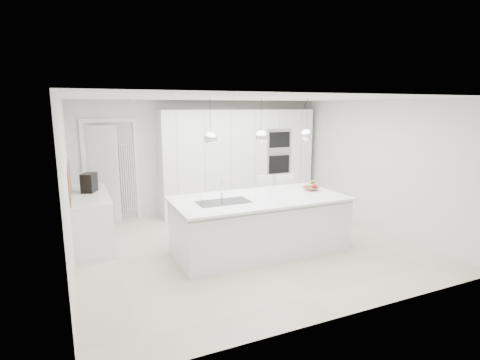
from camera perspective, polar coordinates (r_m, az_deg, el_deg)
name	(u,v)px	position (r m, az deg, el deg)	size (l,w,h in m)	color
floor	(247,245)	(6.61, 1.07, -9.86)	(5.50, 5.50, 0.00)	beige
wall_back	(201,157)	(8.57, -6.00, 3.58)	(5.50, 5.50, 0.00)	silver
wall_left	(67,189)	(5.70, -24.80, -1.23)	(5.00, 5.00, 0.00)	silver
ceiling	(248,98)	(6.17, 1.16, 12.35)	(5.50, 5.50, 0.00)	white
tall_cabinets	(238,161)	(8.59, -0.28, 2.98)	(3.60, 0.60, 2.30)	white
oven_stack	(279,151)	(8.70, 6.00, 4.35)	(0.62, 0.04, 1.05)	#A5A5A8
doorway_frame	(112,172)	(8.20, -18.97, 1.09)	(1.11, 0.08, 2.13)	white
hallway_door	(99,175)	(8.13, -20.68, 0.76)	(0.82, 0.04, 2.00)	white
radiator	(128,180)	(8.25, -16.68, 0.05)	(0.32, 0.04, 1.40)	white
left_base_cabinets	(91,220)	(7.06, -21.75, -5.62)	(0.60, 1.80, 0.86)	white
left_worktop	(89,194)	(6.95, -22.02, -2.06)	(0.62, 1.82, 0.04)	white
oak_backsplash	(69,180)	(6.90, -24.57, -0.06)	(0.02, 1.80, 0.50)	#916139
island_base	(260,225)	(6.25, 3.10, -6.94)	(2.80, 1.20, 0.86)	white
island_worktop	(259,198)	(6.17, 2.93, -2.83)	(2.84, 1.40, 0.04)	white
island_sink	(224,207)	(5.89, -2.52, -4.13)	(0.84, 0.44, 0.18)	#3F3F42
island_tap	(222,190)	(6.03, -2.80, -1.51)	(0.02, 0.02, 0.30)	white
pendant_left	(210,138)	(5.63, -4.52, 6.33)	(0.20, 0.20, 0.20)	white
pendant_mid	(261,137)	(5.97, 3.24, 6.61)	(0.20, 0.20, 0.20)	white
pendant_right	(306,135)	(6.40, 10.08, 6.77)	(0.20, 0.20, 0.20)	white
fruit_bowl	(311,188)	(6.79, 10.76, -1.27)	(0.27, 0.27, 0.07)	#916139
espresso_machine	(89,183)	(7.02, -22.00, -0.38)	(0.20, 0.31, 0.33)	black
bar_stool_left	(267,203)	(7.29, 4.16, -3.57)	(0.34, 0.48, 1.04)	white
bar_stool_right	(287,203)	(7.37, 7.25, -3.42)	(0.35, 0.48, 1.05)	white
apple_a	(314,186)	(6.79, 11.28, -0.95)	(0.08, 0.08, 0.08)	#AA0B20
apple_b	(314,186)	(6.82, 11.17, -0.92)	(0.08, 0.08, 0.08)	#AA0B20
banana_bunch	(313,183)	(6.79, 11.03, -0.52)	(0.23, 0.23, 0.03)	gold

